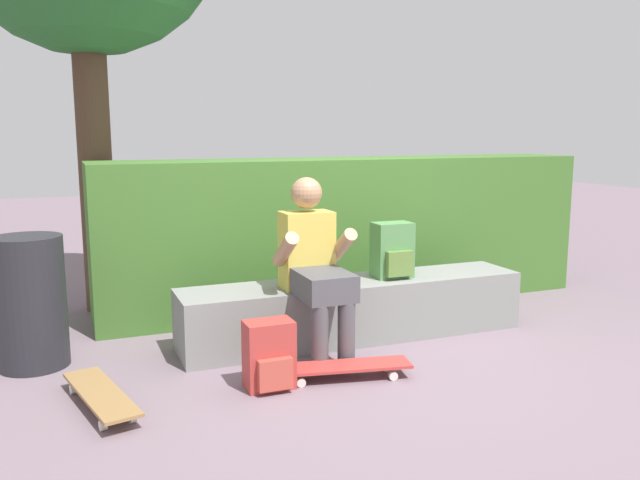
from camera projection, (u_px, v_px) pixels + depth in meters
The scene contains 9 objects.
ground_plane at pixel (378, 354), 4.36m from camera, with size 24.00×24.00×0.00m, color slate.
bench_main at pixel (355, 309), 4.68m from camera, with size 2.52×0.48×0.43m.
person_skater at pixel (314, 262), 4.27m from camera, with size 0.49×0.62×1.18m.
skateboard_near_person at pixel (345, 367), 3.92m from camera, with size 0.82×0.35×0.09m.
skateboard_beside_bench at pixel (101, 394), 3.51m from camera, with size 0.38×0.82×0.09m.
backpack_on_bench at pixel (393, 251), 4.71m from camera, with size 0.28×0.23×0.40m.
backpack_on_ground at pixel (270, 356), 3.76m from camera, with size 0.28×0.23×0.40m.
hedge_row at pixel (349, 231), 5.61m from camera, with size 4.24×0.66×1.25m.
trash_bin at pixel (30, 302), 4.08m from camera, with size 0.43×0.43×0.84m.
Camera 1 is at (-1.92, -3.73, 1.48)m, focal length 36.57 mm.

